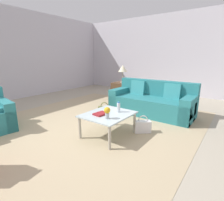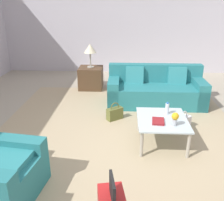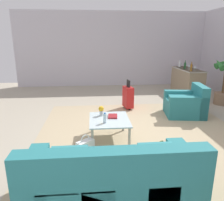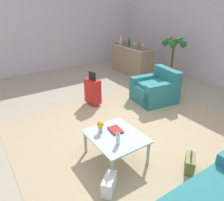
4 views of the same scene
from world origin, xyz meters
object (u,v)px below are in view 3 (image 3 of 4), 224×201
(handbag_olive, at_px, (160,153))
(flower_vase, at_px, (101,110))
(armchair, at_px, (187,105))
(potted_palm, at_px, (224,82))
(wine_glass_left_of_centre, at_px, (186,65))
(coffee_table, at_px, (109,122))
(wine_bottle_green, at_px, (185,66))
(wine_bottle_amber, at_px, (191,67))
(handbag_white, at_px, (85,146))
(wine_bottle_clear, at_px, (180,64))
(wine_glass_leftmost, at_px, (181,64))
(suitcase_red, at_px, (128,97))
(couch, at_px, (112,182))
(bar_console, at_px, (187,81))
(water_bottle, at_px, (105,118))
(coffee_table_book, at_px, (113,116))
(wine_glass_rightmost, at_px, (195,68))
(wine_glass_right_of_centre, at_px, (189,66))

(handbag_olive, bearing_deg, flower_vase, -139.23)
(armchair, height_order, potted_palm, potted_palm)
(wine_glass_left_of_centre, relative_size, potted_palm, 0.11)
(coffee_table, relative_size, wine_bottle_green, 3.04)
(wine_bottle_amber, xyz_separation_m, handbag_white, (3.52, -3.45, -0.93))
(handbag_olive, bearing_deg, potted_palm, 136.45)
(wine_bottle_green, relative_size, wine_bottle_amber, 1.00)
(wine_bottle_clear, xyz_separation_m, handbag_olive, (4.88, -2.20, -0.93))
(wine_bottle_amber, bearing_deg, wine_glass_leftmost, 176.36)
(wine_glass_leftmost, distance_m, suitcase_red, 3.21)
(couch, height_order, coffee_table, couch)
(flower_vase, height_order, bar_console, bar_console)
(water_bottle, height_order, wine_glass_left_of_centre, wine_glass_left_of_centre)
(couch, distance_m, handbag_olive, 1.29)
(armchair, height_order, coffee_table_book, armchair)
(water_bottle, bearing_deg, couch, 0.00)
(handbag_white, relative_size, potted_palm, 0.25)
(water_bottle, distance_m, wine_glass_leftmost, 5.34)
(couch, bearing_deg, wine_glass_rightmost, 145.99)
(suitcase_red, bearing_deg, wine_bottle_clear, 131.35)
(suitcase_red, bearing_deg, coffee_table_book, -18.25)
(wine_glass_rightmost, relative_size, wine_bottle_amber, 0.51)
(wine_bottle_green, height_order, suitcase_red, wine_bottle_green)
(wine_glass_left_of_centre, height_order, wine_glass_right_of_centre, same)
(coffee_table_book, xyz_separation_m, wine_glass_left_of_centre, (-3.57, 3.02, 0.60))
(wine_bottle_amber, distance_m, handbag_white, 5.02)
(flower_vase, height_order, wine_glass_right_of_centre, wine_glass_right_of_centre)
(handbag_olive, relative_size, handbag_white, 1.00)
(wine_bottle_clear, bearing_deg, bar_console, 12.74)
(bar_console, height_order, potted_palm, potted_palm)
(armchair, height_order, wine_bottle_amber, wine_bottle_amber)
(wine_bottle_amber, xyz_separation_m, handbag_olive, (3.86, -2.20, -0.93))
(coffee_table_book, bearing_deg, wine_glass_leftmost, 149.01)
(flower_vase, xyz_separation_m, wine_glass_left_of_centre, (-3.47, 3.25, 0.49))
(couch, bearing_deg, wine_glass_right_of_centre, 148.26)
(wine_bottle_clear, bearing_deg, wine_bottle_amber, 0.00)
(coffee_table, bearing_deg, wine_bottle_clear, 143.34)
(wine_glass_leftmost, relative_size, wine_bottle_clear, 0.51)
(couch, height_order, wine_bottle_amber, wine_bottle_amber)
(handbag_olive, distance_m, potted_palm, 4.27)
(wine_bottle_clear, bearing_deg, wine_glass_leftmost, 133.57)
(potted_palm, bearing_deg, wine_glass_left_of_centre, -158.10)
(wine_glass_rightmost, bearing_deg, couch, -34.01)
(bar_console, relative_size, wine_glass_right_of_centre, 10.91)
(flower_vase, bearing_deg, wine_glass_left_of_centre, 136.89)
(wine_glass_rightmost, relative_size, potted_palm, 0.11)
(handbag_white, bearing_deg, flower_vase, 156.75)
(coffee_table_book, bearing_deg, armchair, 125.23)
(couch, relative_size, wine_glass_rightmost, 13.76)
(wine_glass_left_of_centre, bearing_deg, couch, -30.27)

